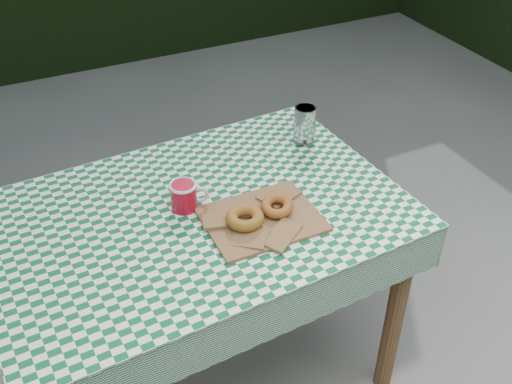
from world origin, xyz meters
TOP-DOWN VIEW (x-y plane):
  - table at (-0.02, 0.09)m, footprint 1.23×0.86m
  - tablecloth at (-0.02, 0.09)m, footprint 1.25×0.88m
  - paper_bag at (0.13, -0.02)m, footprint 0.32×0.26m
  - bagel_front at (0.08, -0.03)m, footprint 0.12×0.12m
  - bagel_back at (0.18, -0.02)m, footprint 0.13×0.13m
  - coffee_mug at (-0.05, 0.13)m, footprint 0.19×0.19m
  - drinking_glass at (0.45, 0.30)m, footprint 0.08×0.08m

SIDE VIEW (x-z plane):
  - table at x=-0.02m, z-range 0.00..0.75m
  - tablecloth at x=-0.02m, z-range 0.75..0.76m
  - paper_bag at x=0.13m, z-range 0.76..0.77m
  - bagel_back at x=0.18m, z-range 0.77..0.80m
  - bagel_front at x=0.08m, z-range 0.77..0.81m
  - coffee_mug at x=-0.05m, z-range 0.76..0.84m
  - drinking_glass at x=0.45m, z-range 0.76..0.89m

